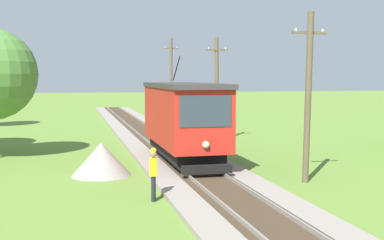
{
  "coord_description": "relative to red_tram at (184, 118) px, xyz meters",
  "views": [
    {
      "loc": [
        -5.12,
        -6.27,
        4.1
      ],
      "look_at": [
        0.24,
        16.14,
        2.14
      ],
      "focal_mm": 47.41,
      "sensor_mm": 36.0,
      "label": 1
    }
  ],
  "objects": [
    {
      "name": "red_tram",
      "position": [
        0.0,
        0.0,
        0.0
      ],
      "size": [
        2.6,
        8.54,
        4.79
      ],
      "color": "red",
      "rests_on": "rail_right"
    },
    {
      "name": "utility_pole_near_tram",
      "position": [
        3.73,
        -5.25,
        1.19
      ],
      "size": [
        1.4,
        0.46,
        6.57
      ],
      "color": "brown",
      "rests_on": "ground"
    },
    {
      "name": "utility_pole_mid",
      "position": [
        3.73,
        7.24,
        1.19
      ],
      "size": [
        1.4,
        0.46,
        6.57
      ],
      "color": "brown",
      "rests_on": "ground"
    },
    {
      "name": "utility_pole_far",
      "position": [
        3.73,
        22.03,
        1.7
      ],
      "size": [
        1.4,
        0.5,
        7.59
      ],
      "color": "brown",
      "rests_on": "ground"
    },
    {
      "name": "gravel_pile",
      "position": [
        -3.94,
        -1.88,
        -1.5
      ],
      "size": [
        2.49,
        2.49,
        1.39
      ],
      "primitive_type": "cone",
      "color": "gray",
      "rests_on": "ground"
    },
    {
      "name": "track_worker",
      "position": [
        -2.52,
        -6.74,
        -1.21
      ],
      "size": [
        0.31,
        0.42,
        1.78
      ],
      "rotation": [
        0.0,
        0.0,
        -0.2
      ],
      "color": "black",
      "rests_on": "ground"
    }
  ]
}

